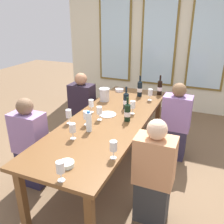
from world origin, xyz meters
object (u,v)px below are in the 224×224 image
(white_plate_0, at_px, (108,114))
(tasting_bowl_0, at_px, (120,90))
(wine_bottle_0, at_px, (140,88))
(wine_glass_4, at_px, (73,129))
(tasting_bowl_1, at_px, (66,164))
(wine_glass_7, at_px, (133,105))
(wine_glass_1, at_px, (113,146))
(wine_bottle_1, at_px, (126,100))
(wine_glass_0, at_px, (60,168))
(seated_person_1, at_px, (176,124))
(wine_bottle_3, at_px, (127,112))
(seated_person_2, at_px, (30,145))
(wine_glass_2, at_px, (91,104))
(metal_pitcher, at_px, (104,95))
(seated_person_3, at_px, (154,175))
(wine_glass_6, at_px, (99,111))
(wine_bottle_2, at_px, (160,87))
(wine_glass_5, at_px, (69,114))
(water_bottle, at_px, (89,122))
(seated_person_0, at_px, (82,109))
(wine_glass_8, at_px, (86,115))
(wine_glass_3, at_px, (150,93))

(white_plate_0, height_order, tasting_bowl_0, tasting_bowl_0)
(wine_bottle_0, bearing_deg, wine_glass_4, -98.46)
(tasting_bowl_1, height_order, wine_glass_7, wine_glass_7)
(wine_glass_1, bearing_deg, wine_bottle_1, 104.59)
(wine_glass_4, bearing_deg, white_plate_0, 83.79)
(wine_glass_0, bearing_deg, seated_person_1, 72.38)
(wine_glass_0, bearing_deg, wine_bottle_3, 85.58)
(tasting_bowl_0, bearing_deg, seated_person_2, -104.87)
(tasting_bowl_0, bearing_deg, wine_glass_2, -90.90)
(metal_pitcher, relative_size, seated_person_3, 0.17)
(wine_glass_4, xyz_separation_m, wine_glass_6, (0.05, 0.54, 0.00))
(tasting_bowl_1, bearing_deg, wine_bottle_0, 89.09)
(wine_bottle_2, height_order, wine_bottle_3, wine_bottle_2)
(wine_glass_6, relative_size, wine_glass_7, 1.00)
(wine_glass_5, bearing_deg, wine_bottle_2, 63.24)
(tasting_bowl_1, height_order, wine_glass_0, wine_glass_0)
(water_bottle, distance_m, seated_person_0, 1.27)
(wine_glass_2, xyz_separation_m, wine_glass_7, (0.52, 0.16, 0.00))
(wine_glass_8, height_order, seated_person_2, seated_person_2)
(wine_glass_5, height_order, seated_person_0, seated_person_0)
(wine_bottle_0, distance_m, seated_person_2, 1.84)
(water_bottle, relative_size, wine_glass_2, 1.38)
(wine_glass_1, relative_size, wine_glass_8, 1.00)
(wine_bottle_2, height_order, wine_glass_5, wine_bottle_2)
(wine_glass_0, relative_size, wine_glass_1, 1.00)
(wine_glass_0, relative_size, seated_person_0, 0.16)
(wine_bottle_3, relative_size, wine_glass_2, 1.74)
(tasting_bowl_0, bearing_deg, seated_person_1, -23.73)
(metal_pitcher, distance_m, wine_bottle_0, 0.58)
(wine_bottle_0, bearing_deg, wine_bottle_2, 35.73)
(seated_person_1, distance_m, seated_person_2, 1.94)
(wine_bottle_0, xyz_separation_m, wine_glass_6, (-0.19, -1.06, -0.00))
(wine_bottle_0, height_order, wine_glass_7, wine_bottle_0)
(wine_glass_8, xyz_separation_m, seated_person_2, (-0.57, -0.36, -0.34))
(wine_glass_2, relative_size, wine_glass_7, 1.00)
(wine_bottle_0, xyz_separation_m, seated_person_1, (0.64, -0.34, -0.34))
(white_plate_0, bearing_deg, metal_pitcher, 118.70)
(tasting_bowl_1, relative_size, wine_glass_6, 0.78)
(wine_glass_6, height_order, seated_person_2, seated_person_2)
(wine_glass_6, bearing_deg, wine_bottle_1, 71.08)
(wine_glass_4, bearing_deg, wine_glass_1, -18.28)
(seated_person_3, bearing_deg, water_bottle, 164.79)
(tasting_bowl_1, bearing_deg, wine_glass_2, 107.08)
(wine_bottle_3, bearing_deg, seated_person_0, 148.33)
(wine_glass_3, distance_m, seated_person_0, 1.11)
(wine_glass_8, height_order, seated_person_0, seated_person_0)
(water_bottle, bearing_deg, tasting_bowl_1, -78.84)
(metal_pitcher, xyz_separation_m, wine_glass_3, (0.62, 0.28, 0.02))
(tasting_bowl_1, xyz_separation_m, wine_glass_2, (-0.36, 1.18, 0.10))
(seated_person_3, bearing_deg, wine_glass_3, 106.60)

